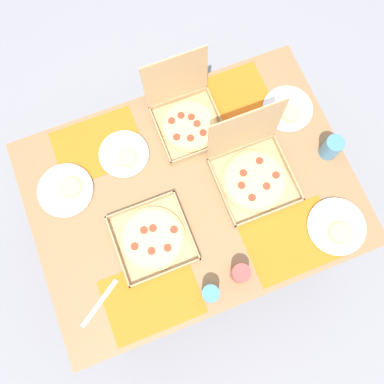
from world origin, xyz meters
name	(u,v)px	position (x,y,z in m)	size (l,w,h in m)	color
ground_plane	(192,225)	(0.00, 0.00, 0.00)	(6.00, 6.00, 0.00)	gray
dining_table	(192,199)	(0.00, 0.00, 0.64)	(1.31, 0.96, 0.76)	#3F3328
placemat_near_left	(152,297)	(-0.29, -0.33, 0.76)	(0.36, 0.26, 0.00)	orange
placemat_near_right	(292,241)	(0.29, -0.33, 0.76)	(0.36, 0.26, 0.00)	orange
placemat_far_left	(98,146)	(-0.29, 0.33, 0.76)	(0.36, 0.26, 0.00)	orange
placemat_far_right	(227,99)	(0.29, 0.33, 0.76)	(0.36, 0.26, 0.00)	orange
pizza_box_center	(252,170)	(0.25, -0.02, 0.81)	(0.30, 0.31, 0.34)	tan
pizza_box_corner_left	(153,239)	(-0.21, -0.12, 0.77)	(0.29, 0.29, 0.04)	tan
pizza_box_edge_far	(186,116)	(0.09, 0.30, 0.81)	(0.27, 0.29, 0.30)	tan
plate_far_right	(66,190)	(-0.47, 0.19, 0.77)	(0.23, 0.23, 0.03)	white
plate_near_right	(124,155)	(-0.20, 0.25, 0.77)	(0.21, 0.21, 0.03)	white
plate_far_left	(288,110)	(0.51, 0.19, 0.77)	(0.21, 0.21, 0.03)	white
plate_middle	(337,227)	(0.48, -0.35, 0.77)	(0.23, 0.23, 0.03)	white
cup_dark	(332,147)	(0.59, -0.05, 0.82)	(0.07, 0.07, 0.11)	teal
cup_red	(210,294)	(-0.08, -0.40, 0.81)	(0.07, 0.07, 0.09)	teal
cup_clear_left	(240,274)	(0.05, -0.37, 0.80)	(0.07, 0.07, 0.09)	#BF4742
knife_by_far_left	(100,303)	(-0.49, -0.28, 0.76)	(0.21, 0.02, 0.01)	#B7B7BC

